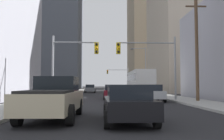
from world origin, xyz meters
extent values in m
cube|color=#9E9E99|center=(-6.66, 50.00, 0.07)|extent=(3.22, 160.00, 0.15)
cube|color=#9E9E99|center=(6.66, 50.00, 0.07)|extent=(3.22, 160.00, 0.15)
cube|color=silver|center=(4.16, 31.33, 1.95)|extent=(2.63, 11.53, 2.90)
cube|color=black|center=(2.90, 31.33, 2.47)|extent=(0.14, 10.58, 0.80)
cube|color=red|center=(2.90, 31.33, 1.37)|extent=(0.13, 10.58, 0.28)
cylinder|color=black|center=(2.98, 35.35, 0.50)|extent=(0.32, 1.00, 1.00)
cylinder|color=black|center=(5.33, 35.35, 0.50)|extent=(0.32, 1.00, 1.00)
cylinder|color=black|center=(2.98, 28.11, 0.50)|extent=(0.32, 1.00, 1.00)
cylinder|color=black|center=(5.33, 28.11, 0.50)|extent=(0.32, 1.00, 1.00)
cube|color=#C6B793|center=(-3.28, 7.42, 0.80)|extent=(2.19, 5.47, 0.80)
cube|color=black|center=(-3.28, 8.39, 1.55)|extent=(1.86, 1.86, 0.70)
cube|color=black|center=(-3.28, 6.07, 1.25)|extent=(1.84, 2.44, 0.10)
cylinder|color=black|center=(-4.24, 9.15, 0.40)|extent=(0.28, 0.80, 0.80)
cylinder|color=black|center=(-2.32, 9.15, 0.40)|extent=(0.28, 0.80, 0.80)
cylinder|color=black|center=(-4.24, 5.69, 0.40)|extent=(0.28, 0.80, 0.80)
cylinder|color=black|center=(-2.32, 5.69, 0.40)|extent=(0.28, 0.80, 0.80)
cube|color=black|center=(-0.10, 6.35, 0.65)|extent=(1.87, 4.23, 0.65)
cube|color=black|center=(-0.10, 6.20, 1.25)|extent=(1.61, 1.93, 0.55)
cylinder|color=black|center=(-0.96, 7.70, 0.32)|extent=(0.22, 0.64, 0.64)
cylinder|color=black|center=(0.77, 7.70, 0.32)|extent=(0.22, 0.64, 0.64)
cylinder|color=black|center=(-0.96, 5.01, 0.32)|extent=(0.22, 0.64, 0.64)
cylinder|color=black|center=(0.77, 5.01, 0.32)|extent=(0.22, 0.64, 0.64)
cube|color=maroon|center=(-0.05, 21.84, 0.65)|extent=(1.87, 4.23, 0.65)
cube|color=black|center=(-0.05, 21.69, 1.25)|extent=(1.62, 1.93, 0.55)
cylinder|color=black|center=(-0.91, 23.18, 0.32)|extent=(0.22, 0.64, 0.64)
cylinder|color=black|center=(0.82, 23.18, 0.32)|extent=(0.22, 0.64, 0.64)
cylinder|color=black|center=(-0.91, 20.49, 0.32)|extent=(0.22, 0.64, 0.64)
cylinder|color=black|center=(0.82, 20.49, 0.32)|extent=(0.22, 0.64, 0.64)
cube|color=#B7BABF|center=(3.26, 18.39, 0.65)|extent=(1.92, 4.25, 0.65)
cube|color=black|center=(3.26, 18.24, 1.25)|extent=(1.64, 1.94, 0.55)
cylinder|color=black|center=(2.39, 19.73, 0.32)|extent=(0.22, 0.64, 0.64)
cylinder|color=black|center=(4.12, 19.73, 0.32)|extent=(0.22, 0.64, 0.64)
cylinder|color=black|center=(2.39, 17.04, 0.32)|extent=(0.22, 0.64, 0.64)
cylinder|color=black|center=(4.12, 17.04, 0.32)|extent=(0.22, 0.64, 0.64)
cube|color=slate|center=(-3.40, 42.32, 0.65)|extent=(1.94, 4.26, 0.65)
cube|color=black|center=(-3.40, 42.17, 1.25)|extent=(1.65, 1.95, 0.55)
cylinder|color=black|center=(-4.27, 43.67, 0.32)|extent=(0.22, 0.64, 0.64)
cylinder|color=black|center=(-2.54, 43.67, 0.32)|extent=(0.22, 0.64, 0.64)
cylinder|color=black|center=(-4.27, 40.98, 0.32)|extent=(0.22, 0.64, 0.64)
cylinder|color=black|center=(-2.54, 40.98, 0.32)|extent=(0.22, 0.64, 0.64)
cylinder|color=gray|center=(-5.65, 18.97, 3.00)|extent=(0.18, 0.18, 6.00)
cylinder|color=gray|center=(-3.66, 18.97, 5.40)|extent=(3.98, 0.12, 0.12)
cube|color=gold|center=(-1.67, 18.97, 4.88)|extent=(0.38, 0.30, 1.05)
sphere|color=black|center=(-1.67, 18.80, 5.21)|extent=(0.24, 0.24, 0.24)
sphere|color=#F9A514|center=(-1.67, 18.80, 4.88)|extent=(0.24, 0.24, 0.24)
sphere|color=black|center=(-1.67, 18.80, 4.54)|extent=(0.24, 0.24, 0.24)
cylinder|color=gray|center=(5.65, 18.97, 3.00)|extent=(0.18, 0.18, 6.00)
cylinder|color=gray|center=(3.00, 18.97, 5.40)|extent=(5.30, 0.12, 0.12)
cube|color=gold|center=(0.35, 18.97, 4.88)|extent=(0.38, 0.30, 1.05)
sphere|color=black|center=(0.35, 18.80, 5.21)|extent=(0.24, 0.24, 0.24)
sphere|color=#F9A514|center=(0.35, 18.80, 4.88)|extent=(0.24, 0.24, 0.24)
sphere|color=black|center=(0.35, 18.80, 4.54)|extent=(0.24, 0.24, 0.24)
cylinder|color=gray|center=(5.65, 61.08, 3.00)|extent=(0.18, 0.18, 6.00)
cylinder|color=gray|center=(2.93, 61.08, 5.40)|extent=(5.43, 0.12, 0.12)
cube|color=gold|center=(0.22, 61.08, 4.88)|extent=(0.38, 0.30, 1.05)
sphere|color=red|center=(0.22, 60.91, 5.21)|extent=(0.24, 0.24, 0.24)
sphere|color=black|center=(0.22, 60.91, 4.88)|extent=(0.24, 0.24, 0.24)
sphere|color=black|center=(0.22, 60.91, 4.54)|extent=(0.24, 0.24, 0.24)
cylinder|color=brown|center=(6.98, 17.09, 4.85)|extent=(0.28, 0.28, 9.70)
cube|color=brown|center=(6.98, 17.09, 8.30)|extent=(1.80, 0.12, 0.12)
cylinder|color=gray|center=(5.75, 35.16, 3.75)|extent=(0.16, 0.16, 7.50)
cylinder|color=gray|center=(4.67, 35.16, 7.30)|extent=(2.15, 0.10, 0.10)
ellipsoid|color=#4C4C51|center=(3.60, 35.16, 7.20)|extent=(0.56, 0.32, 0.20)
cube|color=#B7A893|center=(20.48, 45.85, 13.88)|extent=(21.47, 19.72, 27.76)
camera|label=1|loc=(-1.13, -3.48, 1.52)|focal=39.29mm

